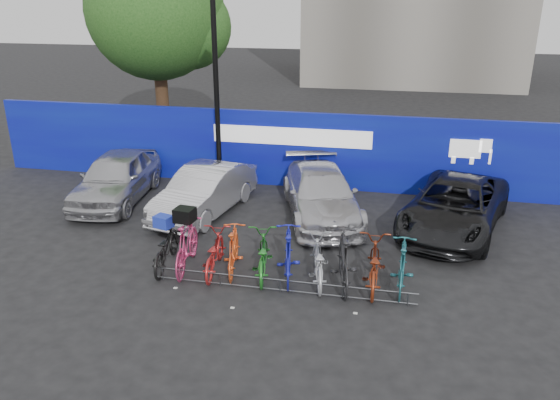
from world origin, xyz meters
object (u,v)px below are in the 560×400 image
(car_3, at_px, (455,206))
(bike_2, at_px, (214,253))
(car_0, at_px, (116,177))
(bike_rack, at_px, (280,285))
(bike_8, at_px, (373,264))
(bike_4, at_px, (262,255))
(bike_6, at_px, (318,261))
(car_2, at_px, (321,194))
(bike_3, at_px, (233,250))
(bike_0, at_px, (166,247))
(bike_1, at_px, (187,245))
(bike_7, at_px, (344,260))
(car_1, at_px, (205,191))
(lamppost, at_px, (216,84))
(bike_5, at_px, (288,253))
(tree, at_px, (162,14))
(bike_9, at_px, (402,265))

(car_3, distance_m, bike_2, 6.43)
(bike_2, bearing_deg, car_0, -47.29)
(bike_rack, distance_m, bike_8, 2.01)
(bike_4, bearing_deg, bike_2, -8.15)
(bike_6, bearing_deg, car_2, -94.96)
(bike_3, bearing_deg, bike_6, 167.86)
(bike_0, distance_m, bike_6, 3.45)
(bike_1, relative_size, bike_7, 0.98)
(bike_0, height_order, bike_7, bike_7)
(car_2, bearing_deg, car_1, 171.49)
(bike_0, bearing_deg, bike_rack, 160.45)
(car_2, xyz_separation_m, car_3, (3.52, -0.21, 0.00))
(bike_2, bearing_deg, lamppost, -80.07)
(bike_rack, distance_m, bike_4, 0.90)
(bike_rack, xyz_separation_m, car_3, (3.79, 4.06, 0.50))
(bike_5, height_order, bike_7, bike_7)
(car_0, xyz_separation_m, bike_5, (5.87, -3.57, -0.16))
(lamppost, xyz_separation_m, car_3, (6.99, -1.94, -2.61))
(bike_1, distance_m, bike_8, 4.13)
(bike_8, bearing_deg, bike_0, -0.61)
(bike_4, bearing_deg, lamppost, -74.88)
(bike_8, bearing_deg, car_2, -67.52)
(car_3, relative_size, bike_4, 2.61)
(tree, bearing_deg, bike_8, -49.15)
(bike_0, distance_m, bike_4, 2.22)
(bike_2, relative_size, bike_7, 0.89)
(bike_rack, height_order, bike_2, bike_2)
(bike_2, distance_m, bike_7, 2.87)
(lamppost, distance_m, bike_7, 7.51)
(car_3, relative_size, bike_7, 2.42)
(bike_7, bearing_deg, tree, -61.45)
(bike_rack, bearing_deg, bike_1, 164.78)
(bike_0, bearing_deg, tree, -75.60)
(lamppost, relative_size, bike_2, 3.50)
(car_3, bearing_deg, bike_2, -130.59)
(bike_rack, height_order, car_2, car_2)
(bike_2, height_order, bike_3, bike_3)
(bike_7, distance_m, bike_8, 0.63)
(car_3, bearing_deg, bike_3, -129.37)
(lamppost, relative_size, bike_4, 3.37)
(bike_1, bearing_deg, car_0, -52.09)
(lamppost, distance_m, car_3, 7.71)
(tree, distance_m, lamppost, 6.14)
(bike_rack, relative_size, bike_3, 3.25)
(bike_rack, bearing_deg, bike_7, 24.99)
(bike_9, bearing_deg, bike_0, 3.49)
(bike_0, xyz_separation_m, bike_4, (2.22, 0.06, -0.01))
(bike_5, relative_size, bike_7, 0.96)
(car_2, relative_size, bike_2, 2.59)
(car_3, bearing_deg, car_2, -166.66)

